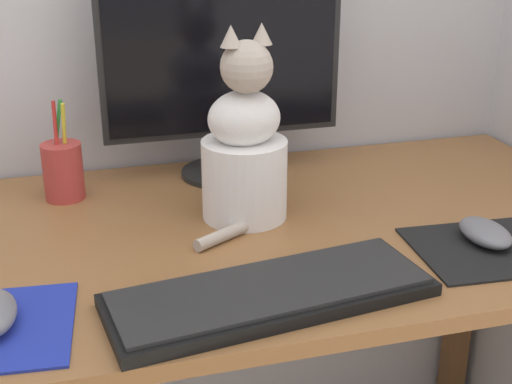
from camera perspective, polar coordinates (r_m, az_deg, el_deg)
name	(u,v)px	position (r m, az deg, el deg)	size (l,w,h in m)	color
desk	(244,278)	(1.24, -0.96, -6.93)	(1.36, 0.69, 0.74)	brown
monitor	(222,55)	(1.36, -2.72, 10.88)	(0.46, 0.17, 0.44)	black
keyboard	(270,293)	(0.98, 1.16, -8.11)	(0.46, 0.21, 0.02)	black
mousepad_right	(486,249)	(1.17, 17.89, -4.36)	(0.23, 0.21, 0.00)	black
computer_mouse_right	(485,233)	(1.18, 17.87, -3.10)	(0.07, 0.11, 0.03)	slate
cat	(245,149)	(1.19, -0.91, 3.44)	(0.20, 0.21, 0.33)	white
pen_cup	(63,170)	(1.34, -15.18, 1.69)	(0.07, 0.07, 0.18)	#B23833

